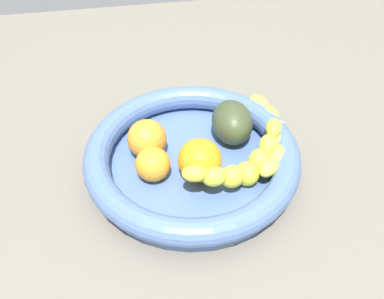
% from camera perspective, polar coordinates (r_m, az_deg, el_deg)
% --- Properties ---
extents(kitchen_counter, '(1.20, 1.20, 0.03)m').
position_cam_1_polar(kitchen_counter, '(0.71, 0.00, -3.59)').
color(kitchen_counter, '#656155').
rests_on(kitchen_counter, ground).
extents(fruit_bowl, '(0.33, 0.33, 0.06)m').
position_cam_1_polar(fruit_bowl, '(0.68, 0.00, -1.08)').
color(fruit_bowl, '#4B679E').
rests_on(fruit_bowl, kitchen_counter).
extents(banana_draped_left, '(0.08, 0.20, 0.04)m').
position_cam_1_polar(banana_draped_left, '(0.71, 10.43, 1.83)').
color(banana_draped_left, yellow).
rests_on(banana_draped_left, fruit_bowl).
extents(banana_draped_right, '(0.17, 0.11, 0.06)m').
position_cam_1_polar(banana_draped_right, '(0.65, 6.67, -1.83)').
color(banana_draped_right, yellow).
rests_on(banana_draped_right, fruit_bowl).
extents(orange_front, '(0.05, 0.05, 0.05)m').
position_cam_1_polar(orange_front, '(0.66, -5.07, -1.90)').
color(orange_front, orange).
rests_on(orange_front, fruit_bowl).
extents(orange_mid_left, '(0.06, 0.06, 0.06)m').
position_cam_1_polar(orange_mid_left, '(0.69, -5.82, 1.37)').
color(orange_mid_left, orange).
rests_on(orange_mid_left, fruit_bowl).
extents(orange_mid_right, '(0.07, 0.07, 0.07)m').
position_cam_1_polar(orange_mid_right, '(0.65, 1.02, -1.39)').
color(orange_mid_right, orange).
rests_on(orange_mid_right, fruit_bowl).
extents(avocado_dark, '(0.07, 0.09, 0.06)m').
position_cam_1_polar(avocado_dark, '(0.72, 5.17, 3.51)').
color(avocado_dark, '#364227').
rests_on(avocado_dark, fruit_bowl).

